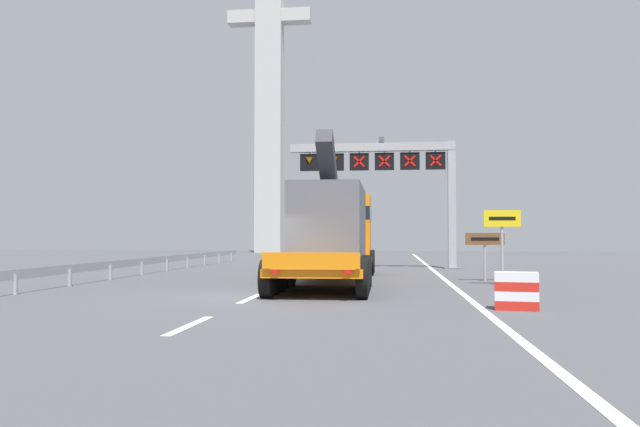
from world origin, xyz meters
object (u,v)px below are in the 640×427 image
bridge_pylon_distant (270,59)px  exit_sign_yellow (502,229)px  heavy_haul_truck_orange (336,230)px  tourist_info_sign_brown (485,244)px  overhead_lane_gantry (392,168)px  crash_barrier_striped (516,291)px

bridge_pylon_distant → exit_sign_yellow: bearing=-68.1°
heavy_haul_truck_orange → bridge_pylon_distant: (-10.71, 39.83, 18.89)m
tourist_info_sign_brown → heavy_haul_truck_orange: bearing=-179.2°
overhead_lane_gantry → tourist_info_sign_brown: bearing=-67.8°
crash_barrier_striped → bridge_pylon_distant: 55.66m
overhead_lane_gantry → heavy_haul_truck_orange: size_ratio=0.65×
heavy_haul_truck_orange → exit_sign_yellow: bearing=-19.1°
overhead_lane_gantry → exit_sign_yellow: (3.88, -11.05, -3.46)m
exit_sign_yellow → heavy_haul_truck_orange: bearing=160.9°
heavy_haul_truck_orange → tourist_info_sign_brown: (5.87, 0.08, -0.55)m
heavy_haul_truck_orange → tourist_info_sign_brown: heavy_haul_truck_orange is taller
overhead_lane_gantry → exit_sign_yellow: size_ratio=3.43×
heavy_haul_truck_orange → crash_barrier_striped: 10.89m
crash_barrier_striped → bridge_pylon_distant: (-15.88, 49.29, 20.43)m
tourist_info_sign_brown → crash_barrier_striped: tourist_info_sign_brown is taller
overhead_lane_gantry → bridge_pylon_distant: bearing=112.8°
exit_sign_yellow → crash_barrier_striped: bearing=-97.6°
exit_sign_yellow → tourist_info_sign_brown: 2.30m
exit_sign_yellow → tourist_info_sign_brown: size_ratio=1.42×
heavy_haul_truck_orange → bridge_pylon_distant: 45.36m
overhead_lane_gantry → tourist_info_sign_brown: (3.61, -8.84, -4.03)m
exit_sign_yellow → bridge_pylon_distant: (-16.85, 41.96, 18.87)m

